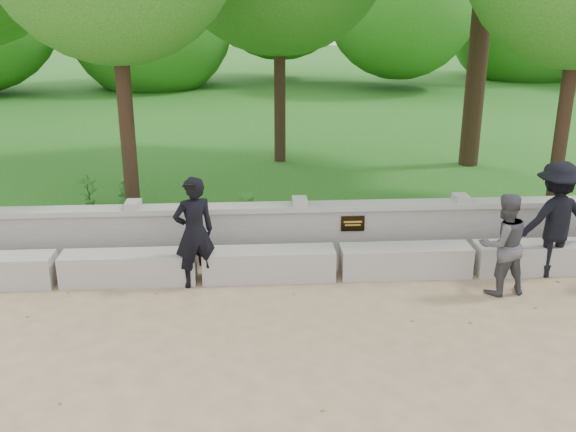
# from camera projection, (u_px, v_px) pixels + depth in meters

# --- Properties ---
(ground) EXTENTS (80.00, 80.00, 0.00)m
(ground) POSITION_uv_depth(u_px,v_px,m) (359.00, 342.00, 7.61)
(ground) COLOR tan
(ground) RESTS_ON ground
(lawn) EXTENTS (40.00, 22.00, 0.25)m
(lawn) POSITION_uv_depth(u_px,v_px,m) (286.00, 120.00, 20.79)
(lawn) COLOR #1D5716
(lawn) RESTS_ON ground
(concrete_bench) EXTENTS (11.90, 0.45, 0.45)m
(concrete_bench) POSITION_uv_depth(u_px,v_px,m) (338.00, 262.00, 9.33)
(concrete_bench) COLOR #B0AEA6
(concrete_bench) RESTS_ON ground
(parapet_wall) EXTENTS (12.50, 0.35, 0.90)m
(parapet_wall) POSITION_uv_depth(u_px,v_px,m) (332.00, 230.00, 9.91)
(parapet_wall) COLOR #A5A39C
(parapet_wall) RESTS_ON ground
(man_main) EXTENTS (0.68, 0.64, 1.60)m
(man_main) POSITION_uv_depth(u_px,v_px,m) (194.00, 232.00, 8.87)
(man_main) COLOR black
(man_main) RESTS_ON ground
(visitor_left) EXTENTS (0.77, 0.65, 1.43)m
(visitor_left) POSITION_uv_depth(u_px,v_px,m) (503.00, 244.00, 8.67)
(visitor_left) COLOR #45454A
(visitor_left) RESTS_ON ground
(visitor_mid) EXTENTS (1.20, 0.83, 1.71)m
(visitor_mid) POSITION_uv_depth(u_px,v_px,m) (555.00, 219.00, 9.22)
(visitor_mid) COLOR black
(visitor_mid) RESTS_ON ground
(shrub_a) EXTENTS (0.40, 0.36, 0.64)m
(shrub_a) POSITION_uv_depth(u_px,v_px,m) (88.00, 192.00, 11.51)
(shrub_a) COLOR #307126
(shrub_a) RESTS_ON lawn
(shrub_b) EXTENTS (0.43, 0.44, 0.63)m
(shrub_b) POSITION_uv_depth(u_px,v_px,m) (246.00, 212.00, 10.46)
(shrub_b) COLOR #307126
(shrub_b) RESTS_ON lawn
(shrub_d) EXTENTS (0.35, 0.37, 0.56)m
(shrub_d) POSITION_uv_depth(u_px,v_px,m) (124.00, 192.00, 11.63)
(shrub_d) COLOR #307126
(shrub_d) RESTS_ON lawn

